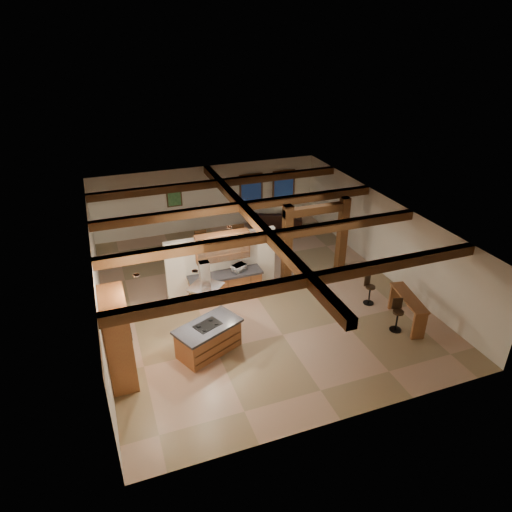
{
  "coord_description": "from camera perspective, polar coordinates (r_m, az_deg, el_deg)",
  "views": [
    {
      "loc": [
        -4.59,
        -12.64,
        8.44
      ],
      "look_at": [
        0.24,
        0.5,
        1.19
      ],
      "focal_mm": 32.0,
      "sensor_mm": 36.0,
      "label": 1
    }
  ],
  "objects": [
    {
      "name": "ground",
      "position": [
        15.87,
        -0.19,
        -4.73
      ],
      "size": [
        12.0,
        12.0,
        0.0
      ],
      "primitive_type": "plane",
      "color": "tan",
      "rests_on": "ground"
    },
    {
      "name": "sofa",
      "position": [
        21.0,
        2.57,
        4.67
      ],
      "size": [
        2.46,
        1.71,
        0.67
      ],
      "primitive_type": "imported",
      "rotation": [
        0.0,
        0.0,
        2.75
      ],
      "color": "black",
      "rests_on": "ground"
    },
    {
      "name": "side_table",
      "position": [
        21.5,
        4.04,
        5.07
      ],
      "size": [
        0.61,
        0.61,
        0.6
      ],
      "primitive_type": "cube",
      "rotation": [
        0.0,
        0.0,
        -0.34
      ],
      "color": "#432710",
      "rests_on": "ground"
    },
    {
      "name": "back_counter",
      "position": [
        15.45,
        -3.82,
        -3.7
      ],
      "size": [
        2.5,
        0.66,
        0.94
      ],
      "color": "#8F5F2E",
      "rests_on": "ground"
    },
    {
      "name": "bar_stool_a",
      "position": [
        14.51,
        17.24,
        -7.04
      ],
      "size": [
        0.38,
        0.39,
        1.05
      ],
      "color": "black",
      "rests_on": "ground"
    },
    {
      "name": "timber_posts",
      "position": [
        16.35,
        7.47,
        3.05
      ],
      "size": [
        2.5,
        0.3,
        2.9
      ],
      "color": "#432710",
      "rests_on": "ground"
    },
    {
      "name": "table_lamp",
      "position": [
        21.31,
        4.09,
        6.38
      ],
      "size": [
        0.27,
        0.27,
        0.32
      ],
      "color": "black",
      "rests_on": "side_table"
    },
    {
      "name": "range_hood",
      "position": [
        12.38,
        -6.26,
        -5.32
      ],
      "size": [
        1.1,
        1.1,
        1.4
      ],
      "color": "silver",
      "rests_on": "room_walls"
    },
    {
      "name": "pantry_cabinet",
      "position": [
        12.38,
        -16.85,
        -9.8
      ],
      "size": [
        0.67,
        1.6,
        2.4
      ],
      "color": "#8F5F2E",
      "rests_on": "ground"
    },
    {
      "name": "microwave",
      "position": [
        15.28,
        -2.13,
        -1.49
      ],
      "size": [
        0.53,
        0.46,
        0.25
      ],
      "primitive_type": "imported",
      "rotation": [
        0.0,
        0.0,
        3.56
      ],
      "color": "#B4B5B9",
      "rests_on": "back_counter"
    },
    {
      "name": "bar_stool_b",
      "position": [
        15.57,
        13.95,
        -4.12
      ],
      "size": [
        0.38,
        0.39,
        1.01
      ],
      "color": "black",
      "rests_on": "ground"
    },
    {
      "name": "dining_table",
      "position": [
        17.69,
        -3.97,
        -0.14
      ],
      "size": [
        1.83,
        1.45,
        0.57
      ],
      "primitive_type": "imported",
      "rotation": [
        0.0,
        0.0,
        -0.4
      ],
      "color": "#3F1F0F",
      "rests_on": "ground"
    },
    {
      "name": "partition_wall",
      "position": [
        15.47,
        -4.31,
        -1.02
      ],
      "size": [
        3.8,
        0.18,
        2.2
      ],
      "primitive_type": "cube",
      "color": "silver",
      "rests_on": "ground"
    },
    {
      "name": "kitchen_island",
      "position": [
        13.14,
        -5.97,
        -10.17
      ],
      "size": [
        2.09,
        1.67,
        0.92
      ],
      "color": "#8F5F2E",
      "rests_on": "ground"
    },
    {
      "name": "upper_display_cabinet",
      "position": [
        14.96,
        -4.21,
        1.18
      ],
      "size": [
        1.8,
        0.36,
        0.95
      ],
      "color": "#8F5F2E",
      "rests_on": "partition_wall"
    },
    {
      "name": "recessed_cans",
      "position": [
        12.24,
        -8.28,
        0.01
      ],
      "size": [
        3.16,
        2.46,
        0.03
      ],
      "color": "silver",
      "rests_on": "room_walls"
    },
    {
      "name": "ceiling_beams",
      "position": [
        14.59,
        -0.2,
        4.49
      ],
      "size": [
        10.0,
        12.0,
        0.28
      ],
      "color": "#432710",
      "rests_on": "room_walls"
    },
    {
      "name": "room_walls",
      "position": [
        15.0,
        -0.2,
        1.04
      ],
      "size": [
        12.0,
        12.0,
        12.0
      ],
      "color": "silver",
      "rests_on": "ground"
    },
    {
      "name": "back_windows",
      "position": [
        21.15,
        1.45,
        8.23
      ],
      "size": [
        2.7,
        0.07,
        1.7
      ],
      "color": "#432710",
      "rests_on": "room_walls"
    },
    {
      "name": "dining_chairs",
      "position": [
        17.51,
        -4.01,
        0.98
      ],
      "size": [
        2.03,
        2.03,
        1.32
      ],
      "color": "#432710",
      "rests_on": "ground"
    },
    {
      "name": "framed_art",
      "position": [
        20.0,
        -10.18,
        7.26
      ],
      "size": [
        0.65,
        0.05,
        0.85
      ],
      "color": "#432710",
      "rests_on": "room_walls"
    },
    {
      "name": "bar_counter",
      "position": [
        14.85,
        18.43,
        -5.88
      ],
      "size": [
        0.79,
        1.86,
        0.95
      ],
      "color": "#8F5F2E",
      "rests_on": "ground"
    }
  ]
}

